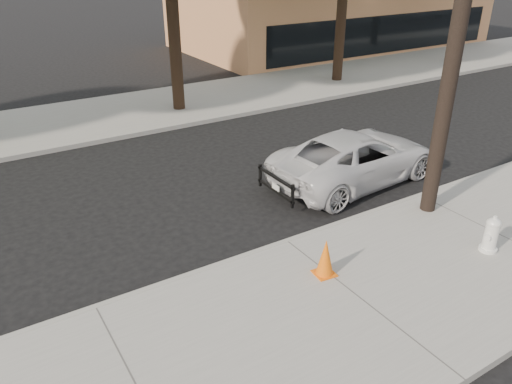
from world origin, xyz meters
TOP-DOWN VIEW (x-y plane):
  - ground at (0.00, 0.00)m, footprint 120.00×120.00m
  - near_sidewalk at (0.00, -4.30)m, footprint 90.00×4.40m
  - far_sidewalk at (0.00, 8.50)m, footprint 90.00×5.00m
  - curb_near at (0.00, -2.10)m, footprint 90.00×0.12m
  - building_main at (16.00, 16.00)m, footprint 18.00×10.00m
  - utility_pole at (3.60, -2.70)m, footprint 1.40×0.34m
  - police_cruiser at (3.43, -0.36)m, footprint 5.01×2.62m
  - fire_hydrant at (3.23, -4.56)m, footprint 0.40×0.36m
  - traffic_cone at (-0.08, -3.44)m, footprint 0.42×0.42m

SIDE VIEW (x-z plane):
  - ground at x=0.00m, z-range 0.00..0.00m
  - near_sidewalk at x=0.00m, z-range 0.00..0.15m
  - far_sidewalk at x=0.00m, z-range 0.00..0.15m
  - curb_near at x=0.00m, z-range -0.01..0.15m
  - fire_hydrant at x=3.23m, z-range 0.14..0.88m
  - traffic_cone at x=-0.08m, z-range 0.14..0.88m
  - police_cruiser at x=3.43m, z-range 0.00..1.35m
  - building_main at x=16.00m, z-range 0.00..4.00m
  - utility_pole at x=3.60m, z-range 0.20..9.20m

